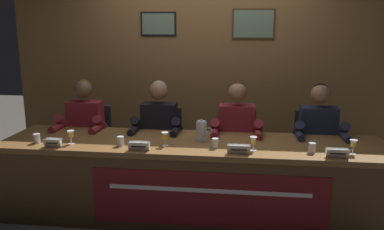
# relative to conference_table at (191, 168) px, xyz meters

# --- Properties ---
(ground_plane) EXTENTS (12.00, 12.00, 0.00)m
(ground_plane) POSITION_rel_conference_table_xyz_m (-0.00, 0.11, -0.50)
(ground_plane) COLOR #4C4742
(wall_back_panelled) EXTENTS (4.73, 0.14, 2.60)m
(wall_back_panelled) POSITION_rel_conference_table_xyz_m (-0.00, 1.45, 0.80)
(wall_back_panelled) COLOR brown
(wall_back_panelled) RESTS_ON ground_plane
(conference_table) EXTENTS (3.53, 0.83, 0.72)m
(conference_table) POSITION_rel_conference_table_xyz_m (0.00, 0.00, 0.00)
(conference_table) COLOR brown
(conference_table) RESTS_ON ground_plane
(chair_far_left) EXTENTS (0.44, 0.45, 0.89)m
(chair_far_left) POSITION_rel_conference_table_xyz_m (-1.22, 0.71, -0.07)
(chair_far_left) COLOR black
(chair_far_left) RESTS_ON ground_plane
(panelist_far_left) EXTENTS (0.51, 0.48, 1.22)m
(panelist_far_left) POSITION_rel_conference_table_xyz_m (-1.22, 0.51, 0.20)
(panelist_far_left) COLOR black
(panelist_far_left) RESTS_ON ground_plane
(nameplate_far_left) EXTENTS (0.15, 0.06, 0.08)m
(nameplate_far_left) POSITION_rel_conference_table_xyz_m (-1.20, -0.21, 0.26)
(nameplate_far_left) COLOR white
(nameplate_far_left) RESTS_ON conference_table
(juice_glass_far_left) EXTENTS (0.06, 0.06, 0.12)m
(juice_glass_far_left) POSITION_rel_conference_table_xyz_m (-1.08, -0.10, 0.31)
(juice_glass_far_left) COLOR white
(juice_glass_far_left) RESTS_ON conference_table
(water_cup_far_left) EXTENTS (0.06, 0.06, 0.08)m
(water_cup_far_left) POSITION_rel_conference_table_xyz_m (-1.40, -0.11, 0.26)
(water_cup_far_left) COLOR silver
(water_cup_far_left) RESTS_ON conference_table
(chair_center_left) EXTENTS (0.44, 0.45, 0.89)m
(chair_center_left) POSITION_rel_conference_table_xyz_m (-0.41, 0.71, -0.07)
(chair_center_left) COLOR black
(chair_center_left) RESTS_ON ground_plane
(panelist_center_left) EXTENTS (0.51, 0.48, 1.22)m
(panelist_center_left) POSITION_rel_conference_table_xyz_m (-0.41, 0.51, 0.20)
(panelist_center_left) COLOR black
(panelist_center_left) RESTS_ON ground_plane
(nameplate_center_left) EXTENTS (0.18, 0.06, 0.08)m
(nameplate_center_left) POSITION_rel_conference_table_xyz_m (-0.42, -0.21, 0.26)
(nameplate_center_left) COLOR white
(nameplate_center_left) RESTS_ON conference_table
(juice_glass_center_left) EXTENTS (0.06, 0.06, 0.12)m
(juice_glass_center_left) POSITION_rel_conference_table_xyz_m (-0.23, -0.05, 0.31)
(juice_glass_center_left) COLOR white
(juice_glass_center_left) RESTS_ON conference_table
(water_cup_center_left) EXTENTS (0.06, 0.06, 0.08)m
(water_cup_center_left) POSITION_rel_conference_table_xyz_m (-0.62, -0.10, 0.26)
(water_cup_center_left) COLOR silver
(water_cup_center_left) RESTS_ON conference_table
(chair_center_right) EXTENTS (0.44, 0.45, 0.89)m
(chair_center_right) POSITION_rel_conference_table_xyz_m (0.40, 0.71, -0.07)
(chair_center_right) COLOR black
(chair_center_right) RESTS_ON ground_plane
(panelist_center_right) EXTENTS (0.51, 0.48, 1.22)m
(panelist_center_right) POSITION_rel_conference_table_xyz_m (0.40, 0.51, 0.20)
(panelist_center_right) COLOR black
(panelist_center_right) RESTS_ON ground_plane
(nameplate_center_right) EXTENTS (0.19, 0.06, 0.08)m
(nameplate_center_right) POSITION_rel_conference_table_xyz_m (0.43, -0.20, 0.26)
(nameplate_center_right) COLOR white
(nameplate_center_right) RESTS_ON conference_table
(juice_glass_center_right) EXTENTS (0.06, 0.06, 0.12)m
(juice_glass_center_right) POSITION_rel_conference_table_xyz_m (0.55, -0.10, 0.31)
(juice_glass_center_right) COLOR white
(juice_glass_center_right) RESTS_ON conference_table
(water_cup_center_right) EXTENTS (0.06, 0.06, 0.08)m
(water_cup_center_right) POSITION_rel_conference_table_xyz_m (0.22, -0.06, 0.26)
(water_cup_center_right) COLOR silver
(water_cup_center_right) RESTS_ON conference_table
(chair_far_right) EXTENTS (0.44, 0.45, 0.89)m
(chair_far_right) POSITION_rel_conference_table_xyz_m (1.21, 0.71, -0.07)
(chair_far_right) COLOR black
(chair_far_right) RESTS_ON ground_plane
(panelist_far_right) EXTENTS (0.51, 0.48, 1.22)m
(panelist_far_right) POSITION_rel_conference_table_xyz_m (1.21, 0.51, 0.20)
(panelist_far_right) COLOR black
(panelist_far_right) RESTS_ON ground_plane
(nameplate_far_right) EXTENTS (0.18, 0.06, 0.08)m
(nameplate_far_right) POSITION_rel_conference_table_xyz_m (1.22, -0.21, 0.26)
(nameplate_far_right) COLOR white
(nameplate_far_right) RESTS_ON conference_table
(juice_glass_far_right) EXTENTS (0.06, 0.06, 0.12)m
(juice_glass_far_right) POSITION_rel_conference_table_xyz_m (1.37, -0.10, 0.31)
(juice_glass_far_right) COLOR white
(juice_glass_far_right) RESTS_ON conference_table
(water_cup_far_right) EXTENTS (0.06, 0.06, 0.08)m
(water_cup_far_right) POSITION_rel_conference_table_xyz_m (1.04, -0.09, 0.26)
(water_cup_far_right) COLOR silver
(water_cup_far_right) RESTS_ON conference_table
(water_pitcher_central) EXTENTS (0.15, 0.10, 0.21)m
(water_pitcher_central) POSITION_rel_conference_table_xyz_m (0.08, 0.14, 0.32)
(water_pitcher_central) COLOR silver
(water_pitcher_central) RESTS_ON conference_table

